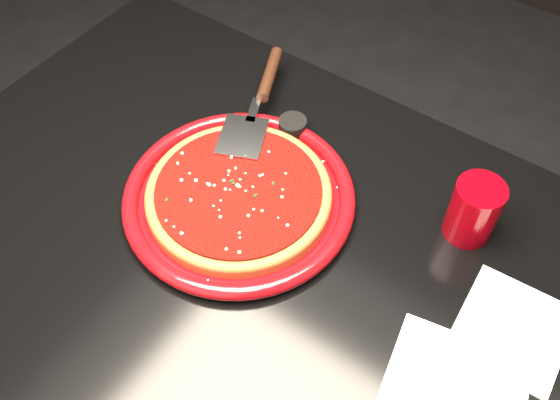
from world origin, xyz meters
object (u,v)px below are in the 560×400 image
object	(u,v)px
pizza_server	(258,102)
ramekin	(293,128)
plate	(239,197)
cup	(474,210)
table	(263,343)

from	to	relation	value
pizza_server	ramekin	distance (m)	0.08
plate	cup	size ratio (longest dim) A/B	3.57
pizza_server	cup	xyz separation A→B (m)	(0.41, -0.01, 0.01)
table	plate	xyz separation A→B (m)	(-0.07, 0.04, 0.39)
pizza_server	cup	size ratio (longest dim) A/B	3.05
plate	ramekin	size ratio (longest dim) A/B	7.57
ramekin	pizza_server	bearing A→B (deg)	-177.35
cup	ramekin	bearing A→B (deg)	177.90
table	pizza_server	size ratio (longest dim) A/B	3.73
cup	ramekin	xyz separation A→B (m)	(-0.34, 0.01, -0.03)
cup	table	bearing A→B (deg)	-141.90
plate	ramekin	world-z (taller)	ramekin
table	pizza_server	distance (m)	0.50
table	plate	world-z (taller)	plate
cup	ramekin	world-z (taller)	cup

